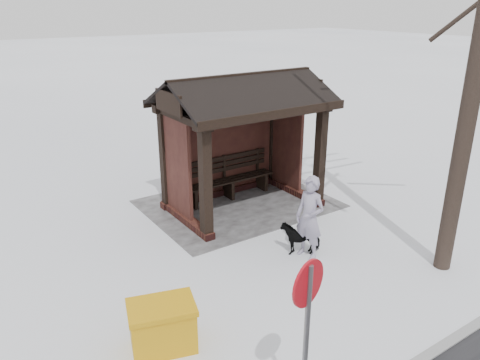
# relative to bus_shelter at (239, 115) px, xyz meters

# --- Properties ---
(ground) EXTENTS (120.00, 120.00, 0.00)m
(ground) POSITION_rel_bus_shelter_xyz_m (0.00, 0.16, -2.17)
(ground) COLOR white
(ground) RESTS_ON ground
(kerb) EXTENTS (120.00, 0.15, 0.06)m
(kerb) POSITION_rel_bus_shelter_xyz_m (0.00, 5.66, -2.16)
(kerb) COLOR gray
(kerb) RESTS_ON ground
(trampled_patch) EXTENTS (4.20, 3.20, 0.02)m
(trampled_patch) POSITION_rel_bus_shelter_xyz_m (0.00, -0.04, -2.16)
(trampled_patch) COLOR gray
(trampled_patch) RESTS_ON ground
(bus_shelter) EXTENTS (3.60, 2.40, 3.09)m
(bus_shelter) POSITION_rel_bus_shelter_xyz_m (0.00, 0.00, 0.00)
(bus_shelter) COLOR #3A1615
(bus_shelter) RESTS_ON ground
(pedestrian) EXTENTS (0.49, 0.65, 1.59)m
(pedestrian) POSITION_rel_bus_shelter_xyz_m (0.27, 2.71, -1.37)
(pedestrian) COLOR #9B93AC
(pedestrian) RESTS_ON ground
(dog) EXTENTS (0.80, 0.61, 0.62)m
(dog) POSITION_rel_bus_shelter_xyz_m (0.28, 2.50, -1.86)
(dog) COLOR black
(dog) RESTS_ON ground
(grit_bin) EXTENTS (1.04, 0.85, 0.69)m
(grit_bin) POSITION_rel_bus_shelter_xyz_m (3.60, 3.48, -1.81)
(grit_bin) COLOR #CD8F0C
(grit_bin) RESTS_ON ground
(road_sign) EXTENTS (0.52, 0.17, 2.07)m
(road_sign) POSITION_rel_bus_shelter_xyz_m (2.80, 5.44, -0.65)
(road_sign) COLOR slate
(road_sign) RESTS_ON ground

